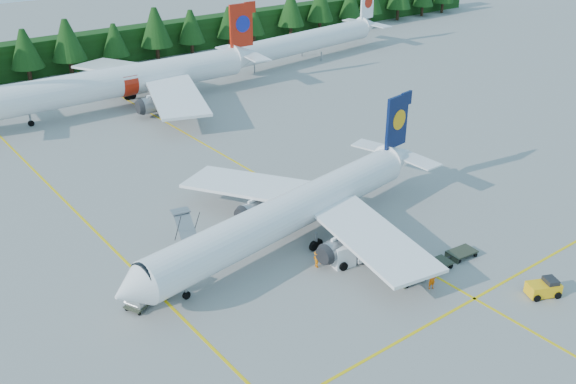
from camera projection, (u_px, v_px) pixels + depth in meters
ground at (369, 291)px, 52.75m from camera, size 320.00×320.00×0.00m
taxi_stripe_a at (109, 245)px, 59.36m from camera, size 0.25×120.00×0.01m
taxi_stripe_b at (281, 188)px, 70.30m from camera, size 0.25×120.00×0.01m
taxi_stripe_cross at (424, 327)px, 48.46m from camera, size 80.00×0.25×0.01m
treeline_hedge at (37, 58)px, 109.95m from camera, size 220.00×4.00×6.00m
airliner_navy at (282, 217)px, 57.59m from camera, size 36.14×29.53×10.56m
airliner_red at (121, 82)px, 93.66m from camera, size 44.40×36.56×12.92m
airliner_far_right at (300, 42)px, 117.90m from camera, size 38.89×8.26×11.33m
airstairs at (194, 254)px, 56.52m from camera, size 4.25×5.77×3.53m
service_truck at (360, 246)px, 56.65m from camera, size 5.85×3.02×2.69m
baggage_tug at (544, 288)px, 51.94m from camera, size 2.95×2.36×1.40m
dolly_train at (437, 263)px, 55.65m from camera, size 9.20×2.02×0.15m
uld_pair at (151, 289)px, 51.14m from camera, size 5.05×2.90×1.57m
crew_a at (432, 279)px, 52.65m from camera, size 0.74×0.57×1.79m
crew_c at (317, 259)px, 55.65m from camera, size 0.51×0.70×1.61m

